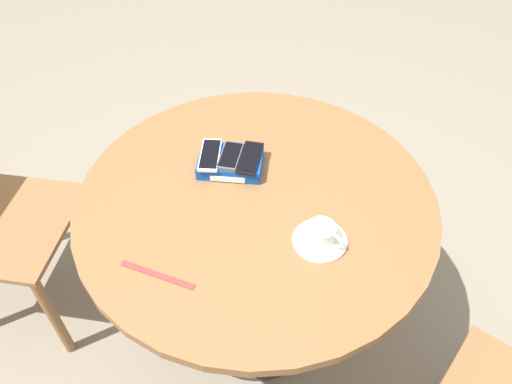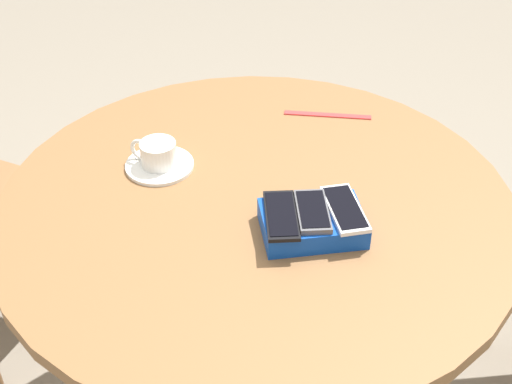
{
  "view_description": "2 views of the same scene",
  "coord_description": "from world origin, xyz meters",
  "px_view_note": "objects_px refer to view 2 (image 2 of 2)",
  "views": [
    {
      "loc": [
        0.41,
        -0.91,
        1.8
      ],
      "look_at": [
        0.0,
        0.0,
        0.77
      ],
      "focal_mm": 35.0,
      "sensor_mm": 36.0,
      "label": 1
    },
    {
      "loc": [
        -0.18,
        1.12,
        1.63
      ],
      "look_at": [
        0.0,
        0.0,
        0.77
      ],
      "focal_mm": 50.0,
      "sensor_mm": 36.0,
      "label": 2
    }
  ],
  "objects_px": {
    "round_table": "(256,244)",
    "phone_gray": "(313,211)",
    "saucer": "(160,165)",
    "coffee_cup": "(157,153)",
    "phone_box": "(312,223)",
    "phone_white": "(345,209)",
    "lanyard_strap": "(328,115)",
    "phone_black": "(281,215)"
  },
  "relations": [
    {
      "from": "phone_box",
      "to": "phone_white",
      "type": "height_order",
      "value": "phone_white"
    },
    {
      "from": "saucer",
      "to": "lanyard_strap",
      "type": "bearing_deg",
      "value": -141.41
    },
    {
      "from": "lanyard_strap",
      "to": "round_table",
      "type": "bearing_deg",
      "value": 71.76
    },
    {
      "from": "round_table",
      "to": "phone_gray",
      "type": "relative_size",
      "value": 7.93
    },
    {
      "from": "round_table",
      "to": "coffee_cup",
      "type": "bearing_deg",
      "value": -19.76
    },
    {
      "from": "phone_gray",
      "to": "phone_black",
      "type": "relative_size",
      "value": 0.87
    },
    {
      "from": "phone_box",
      "to": "phone_white",
      "type": "distance_m",
      "value": 0.07
    },
    {
      "from": "phone_white",
      "to": "phone_black",
      "type": "xyz_separation_m",
      "value": [
        0.12,
        0.04,
        -0.0
      ]
    },
    {
      "from": "phone_box",
      "to": "phone_black",
      "type": "height_order",
      "value": "phone_black"
    },
    {
      "from": "round_table",
      "to": "phone_black",
      "type": "height_order",
      "value": "phone_black"
    },
    {
      "from": "saucer",
      "to": "phone_black",
      "type": "bearing_deg",
      "value": 147.99
    },
    {
      "from": "round_table",
      "to": "phone_gray",
      "type": "distance_m",
      "value": 0.22
    },
    {
      "from": "phone_box",
      "to": "coffee_cup",
      "type": "distance_m",
      "value": 0.38
    },
    {
      "from": "phone_box",
      "to": "phone_black",
      "type": "xyz_separation_m",
      "value": [
        0.06,
        0.02,
        0.03
      ]
    },
    {
      "from": "phone_white",
      "to": "coffee_cup",
      "type": "relative_size",
      "value": 1.47
    },
    {
      "from": "phone_black",
      "to": "phone_box",
      "type": "bearing_deg",
      "value": -162.61
    },
    {
      "from": "phone_gray",
      "to": "lanyard_strap",
      "type": "bearing_deg",
      "value": -89.37
    },
    {
      "from": "phone_box",
      "to": "phone_black",
      "type": "bearing_deg",
      "value": 17.39
    },
    {
      "from": "phone_box",
      "to": "round_table",
      "type": "bearing_deg",
      "value": -33.66
    },
    {
      "from": "saucer",
      "to": "coffee_cup",
      "type": "bearing_deg",
      "value": -12.06
    },
    {
      "from": "coffee_cup",
      "to": "lanyard_strap",
      "type": "xyz_separation_m",
      "value": [
        -0.34,
        -0.27,
        -0.03
      ]
    },
    {
      "from": "round_table",
      "to": "lanyard_strap",
      "type": "distance_m",
      "value": 0.39
    },
    {
      "from": "round_table",
      "to": "coffee_cup",
      "type": "xyz_separation_m",
      "value": [
        0.23,
        -0.08,
        0.15
      ]
    },
    {
      "from": "round_table",
      "to": "phone_white",
      "type": "bearing_deg",
      "value": 161.33
    },
    {
      "from": "phone_gray",
      "to": "phone_black",
      "type": "height_order",
      "value": "phone_gray"
    },
    {
      "from": "saucer",
      "to": "lanyard_strap",
      "type": "distance_m",
      "value": 0.43
    },
    {
      "from": "lanyard_strap",
      "to": "phone_gray",
      "type": "bearing_deg",
      "value": 90.63
    },
    {
      "from": "phone_gray",
      "to": "phone_black",
      "type": "bearing_deg",
      "value": 18.52
    },
    {
      "from": "phone_black",
      "to": "lanyard_strap",
      "type": "bearing_deg",
      "value": -96.58
    },
    {
      "from": "phone_gray",
      "to": "phone_black",
      "type": "xyz_separation_m",
      "value": [
        0.06,
        0.02,
        -0.0
      ]
    },
    {
      "from": "phone_black",
      "to": "coffee_cup",
      "type": "height_order",
      "value": "coffee_cup"
    },
    {
      "from": "round_table",
      "to": "lanyard_strap",
      "type": "xyz_separation_m",
      "value": [
        -0.12,
        -0.35,
        0.12
      ]
    },
    {
      "from": "phone_white",
      "to": "phone_gray",
      "type": "bearing_deg",
      "value": 18.02
    },
    {
      "from": "phone_gray",
      "to": "phone_white",
      "type": "bearing_deg",
      "value": -161.98
    },
    {
      "from": "round_table",
      "to": "coffee_cup",
      "type": "distance_m",
      "value": 0.28
    },
    {
      "from": "coffee_cup",
      "to": "lanyard_strap",
      "type": "height_order",
      "value": "coffee_cup"
    },
    {
      "from": "phone_box",
      "to": "phone_white",
      "type": "relative_size",
      "value": 1.44
    },
    {
      "from": "phone_white",
      "to": "lanyard_strap",
      "type": "relative_size",
      "value": 0.75
    },
    {
      "from": "round_table",
      "to": "coffee_cup",
      "type": "height_order",
      "value": "coffee_cup"
    },
    {
      "from": "lanyard_strap",
      "to": "phone_black",
      "type": "bearing_deg",
      "value": 83.42
    },
    {
      "from": "phone_box",
      "to": "lanyard_strap",
      "type": "bearing_deg",
      "value": -89.24
    },
    {
      "from": "phone_black",
      "to": "lanyard_strap",
      "type": "xyz_separation_m",
      "value": [
        -0.05,
        -0.45,
        -0.05
      ]
    }
  ]
}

